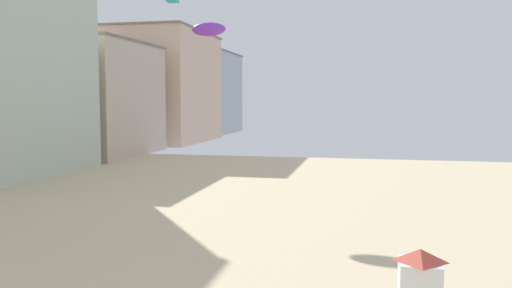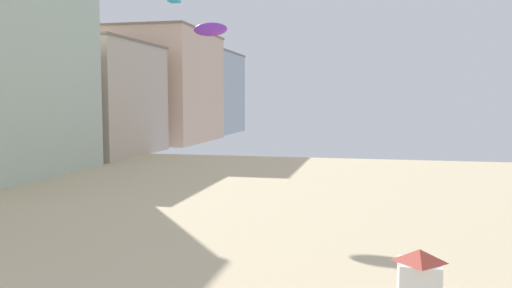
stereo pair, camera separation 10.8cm
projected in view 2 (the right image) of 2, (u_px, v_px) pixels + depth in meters
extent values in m
cube|color=#C6B29E|center=(100.00, 100.00, 61.60)|extent=(11.06, 16.01, 13.31)
cube|color=slate|center=(98.00, 43.00, 61.01)|extent=(11.28, 16.33, 0.30)
cube|color=beige|center=(165.00, 88.00, 81.27)|extent=(13.55, 20.21, 17.11)
cube|color=#89715E|center=(164.00, 33.00, 80.52)|extent=(13.82, 20.61, 0.30)
cube|color=#ADB7C1|center=(207.00, 94.00, 102.22)|extent=(11.23, 17.84, 15.79)
cube|color=slate|center=(207.00, 53.00, 101.53)|extent=(11.45, 18.20, 0.30)
cube|color=white|center=(419.00, 280.00, 13.91)|extent=(1.10, 1.10, 1.00)
pyramid|color=#D14C3D|center=(420.00, 255.00, 13.85)|extent=(1.10, 1.10, 0.35)
ellipsoid|color=purple|center=(210.00, 29.00, 38.83)|extent=(2.67, 0.74, 1.04)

